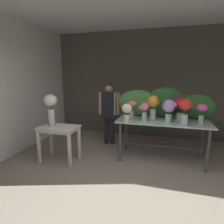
% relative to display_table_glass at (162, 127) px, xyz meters
% --- Properties ---
extents(ground_plane, '(7.60, 7.60, 0.00)m').
position_rel_display_table_glass_xyz_m(ground_plane, '(-0.54, -0.15, -0.71)').
color(ground_plane, gray).
extents(wall_back, '(5.34, 0.12, 2.97)m').
position_rel_display_table_glass_xyz_m(wall_back, '(-0.54, 1.57, 0.78)').
color(wall_back, '#5B564C').
rests_on(wall_back, ground).
extents(wall_left, '(0.12, 3.57, 2.97)m').
position_rel_display_table_glass_xyz_m(wall_left, '(-3.21, -0.15, 0.78)').
color(wall_left, silver).
rests_on(wall_left, ground).
extents(ceiling_slab, '(5.46, 3.57, 0.12)m').
position_rel_display_table_glass_xyz_m(ceiling_slab, '(-0.54, -0.15, 2.32)').
color(ceiling_slab, silver).
rests_on(ceiling_slab, wall_back).
extents(display_table_glass, '(1.83, 0.83, 0.85)m').
position_rel_display_table_glass_xyz_m(display_table_glass, '(0.00, 0.00, 0.00)').
color(display_table_glass, '#ABC3BD').
rests_on(display_table_glass, ground).
extents(side_table_white, '(0.76, 0.50, 0.74)m').
position_rel_display_table_glass_xyz_m(side_table_white, '(-2.00, -0.65, -0.07)').
color(side_table_white, silver).
rests_on(side_table_white, ground).
extents(florist, '(0.56, 0.24, 1.53)m').
position_rel_display_table_glass_xyz_m(florist, '(-1.32, 0.58, 0.23)').
color(florist, '#232328').
rests_on(florist, ground).
extents(foliage_backdrop, '(2.01, 0.32, 0.66)m').
position_rel_display_table_glass_xyz_m(foliage_backdrop, '(-0.07, 0.30, 0.44)').
color(foliage_backdrop, '#477F3D').
rests_on(foliage_backdrop, display_table_glass).
extents(vase_coral_ranunculus, '(0.18, 0.16, 0.39)m').
position_rel_display_table_glass_xyz_m(vase_coral_ranunculus, '(-0.63, -0.05, 0.37)').
color(vase_coral_ranunculus, silver).
rests_on(vase_coral_ranunculus, display_table_glass).
extents(vase_lilac_stock, '(0.27, 0.24, 0.45)m').
position_rel_display_table_glass_xyz_m(vase_lilac_stock, '(0.10, -0.10, 0.42)').
color(vase_lilac_stock, silver).
rests_on(vase_lilac_stock, display_table_glass).
extents(vase_ivory_hydrangea, '(0.20, 0.20, 0.36)m').
position_rel_display_table_glass_xyz_m(vase_ivory_hydrangea, '(-0.68, -0.32, 0.37)').
color(vase_ivory_hydrangea, silver).
rests_on(vase_ivory_hydrangea, display_table_glass).
extents(vase_fuchsia_freesia, '(0.19, 0.19, 0.38)m').
position_rel_display_table_glass_xyz_m(vase_fuchsia_freesia, '(0.69, -0.08, 0.38)').
color(vase_fuchsia_freesia, silver).
rests_on(vase_fuchsia_freesia, display_table_glass).
extents(vase_crimson_peonies, '(0.27, 0.26, 0.48)m').
position_rel_display_table_glass_xyz_m(vase_crimson_peonies, '(0.32, 0.04, 0.45)').
color(vase_crimson_peonies, silver).
rests_on(vase_crimson_peonies, display_table_glass).
extents(vase_sunset_roses, '(0.26, 0.24, 0.50)m').
position_rel_display_table_glass_xyz_m(vase_sunset_roses, '(-0.21, 0.08, 0.45)').
color(vase_sunset_roses, silver).
rests_on(vase_sunset_roses, display_table_glass).
extents(vase_rosy_tulips, '(0.19, 0.16, 0.37)m').
position_rel_display_table_glass_xyz_m(vase_rosy_tulips, '(-0.36, -0.18, 0.36)').
color(vase_rosy_tulips, silver).
rests_on(vase_rosy_tulips, display_table_glass).
extents(vase_scarlet_carnations, '(0.24, 0.24, 0.48)m').
position_rel_display_table_glass_xyz_m(vase_scarlet_carnations, '(0.38, -0.27, 0.46)').
color(vase_scarlet_carnations, silver).
rests_on(vase_scarlet_carnations, display_table_glass).
extents(vase_white_roses_tall, '(0.26, 0.26, 0.64)m').
position_rel_display_table_glass_xyz_m(vase_white_roses_tall, '(-2.15, -0.65, 0.43)').
color(vase_white_roses_tall, silver).
rests_on(vase_white_roses_tall, side_table_white).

